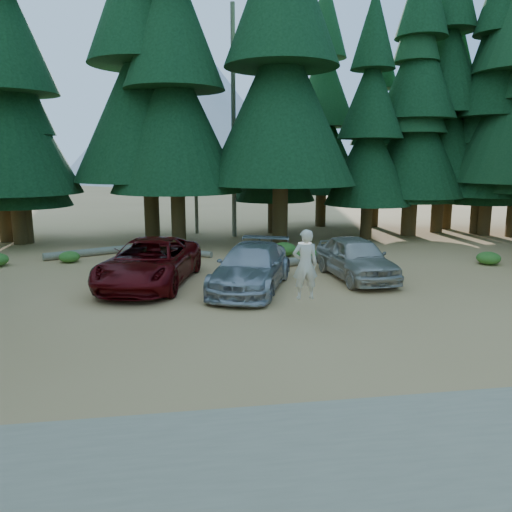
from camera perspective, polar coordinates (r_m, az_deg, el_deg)
The scene contains 19 objects.
ground at distance 13.42m, azimuth 0.95°, elevation -7.14°, with size 160.00×160.00×0.00m, color #B6864D.
gravel_strip at distance 7.68m, azimuth 9.77°, elevation -22.10°, with size 26.00×3.50×0.01m, color gray.
forest_belt_north at distance 27.97m, azimuth -4.22°, elevation 2.38°, with size 36.00×7.00×22.00m, color black, non-canonical shape.
snag_front at distance 27.29m, azimuth -2.59°, elevation 14.82°, with size 0.24×0.24×12.00m, color #656151.
snag_back at distance 28.60m, azimuth -6.99°, elevation 12.57°, with size 0.20×0.20×10.00m, color #656151.
mountain_peak at distance 101.17m, azimuth -9.30°, elevation 15.71°, with size 48.00×50.00×28.00m.
red_pickup at distance 17.15m, azimuth -12.04°, elevation -0.70°, with size 2.56×5.55×1.54m, color #510709.
silver_minivan_center at distance 16.23m, azimuth -0.53°, elevation -1.29°, with size 2.03×4.98×1.45m, color #A2A4A9.
silver_minivan_right at distance 18.00m, azimuth 11.35°, elevation -0.20°, with size 1.77×4.40×1.50m, color #AFA89B.
frisbee_player at distance 13.11m, azimuth 5.64°, elevation -0.94°, with size 0.69×0.46×1.86m.
log_left at distance 23.14m, azimuth -17.63°, elevation 0.49°, with size 0.33×0.33×4.58m, color #656151.
log_mid at distance 22.43m, azimuth -8.73°, elevation 0.49°, with size 0.27×0.27×3.31m, color #656151.
log_right at distance 21.11m, azimuth 8.38°, elevation -0.08°, with size 0.33×0.33×5.11m, color #656151.
shrub_left at distance 21.90m, azimuth -20.55°, elevation -0.09°, with size 0.84×0.84×0.46m, color #2B651E.
shrub_center_left at distance 20.51m, azimuth -11.31°, elevation -0.20°, with size 0.99×0.99×0.54m, color #2B651E.
shrub_center_right at distance 22.51m, azimuth -0.12°, elevation 0.99°, with size 0.96×0.96×0.53m, color #2B651E.
shrub_right at distance 21.90m, azimuth 3.22°, elevation 0.78°, with size 1.09×1.09×0.60m, color #2B651E.
shrub_far_right at distance 20.83m, azimuth 5.86°, elevation 0.13°, with size 0.98×0.98×0.54m, color #2B651E.
shrub_edge_east at distance 22.20m, azimuth 25.04°, elevation -0.22°, with size 0.93×0.93×0.51m, color #2B651E.
Camera 1 is at (-2.15, -12.57, 4.18)m, focal length 35.00 mm.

